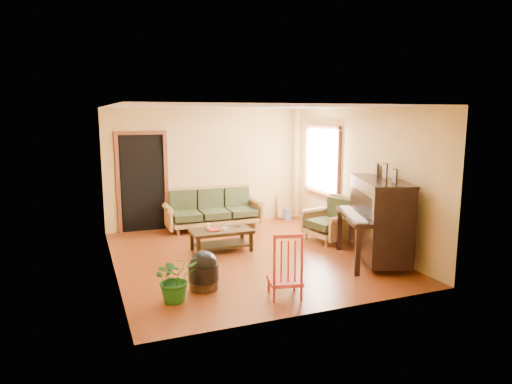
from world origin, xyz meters
name	(u,v)px	position (x,y,z in m)	size (l,w,h in m)	color
floor	(248,256)	(0.00, 0.00, 0.00)	(5.00, 5.00, 0.00)	#57210B
doorway	(142,183)	(-1.45, 2.48, 1.02)	(1.08, 0.16, 2.05)	black
window	(323,160)	(2.21, 1.30, 1.50)	(0.12, 1.36, 1.46)	white
sofa	(214,208)	(0.00, 2.11, 0.44)	(2.07, 0.87, 0.89)	olive
coffee_table	(221,240)	(-0.34, 0.47, 0.20)	(1.10, 0.60, 0.40)	black
armchair	(328,219)	(1.81, 0.33, 0.44)	(0.84, 0.89, 0.89)	olive
piano	(379,221)	(1.96, -1.09, 0.71)	(0.94, 1.60, 1.41)	black
footstool	(204,275)	(-1.12, -1.21, 0.21)	(0.44, 0.44, 0.42)	black
red_chair	(285,264)	(-0.16, -1.89, 0.46)	(0.43, 0.47, 0.93)	maroon
leaning_frame	(285,207)	(1.86, 2.41, 0.28)	(0.41, 0.09, 0.55)	gold
ceramic_crock	(287,214)	(1.88, 2.34, 0.13)	(0.21, 0.21, 0.26)	#324398
potted_plant	(175,278)	(-1.59, -1.49, 0.32)	(0.58, 0.50, 0.65)	#195317
book	(209,230)	(-0.58, 0.44, 0.41)	(0.18, 0.24, 0.02)	#A01515
candle	(208,226)	(-0.56, 0.55, 0.46)	(0.07, 0.07, 0.12)	white
glass_jar	(225,229)	(-0.30, 0.35, 0.43)	(0.09, 0.09, 0.06)	white
remote	(237,227)	(-0.01, 0.52, 0.41)	(0.14, 0.04, 0.01)	black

